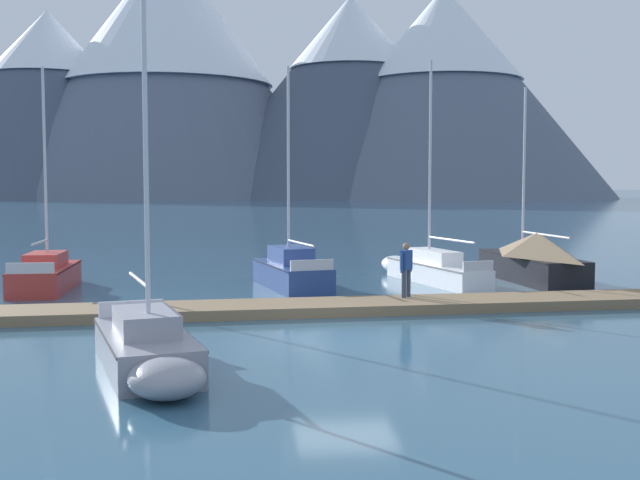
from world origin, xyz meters
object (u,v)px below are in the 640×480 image
(sailboat_second_berth, at_px, (149,348))
(person_on_dock, at_px, (406,266))
(sailboat_nearest_berth, at_px, (48,274))
(sailboat_mid_dock_port, at_px, (288,270))
(sailboat_mid_dock_starboard, at_px, (429,268))
(sailboat_far_berth, at_px, (530,258))

(sailboat_second_berth, bearing_deg, person_on_dock, 48.48)
(sailboat_nearest_berth, relative_size, person_on_dock, 4.69)
(sailboat_nearest_berth, xyz_separation_m, sailboat_mid_dock_port, (8.66, -0.09, 0.03))
(sailboat_nearest_berth, bearing_deg, sailboat_mid_dock_port, -0.58)
(sailboat_mid_dock_starboard, height_order, person_on_dock, sailboat_mid_dock_starboard)
(sailboat_second_berth, xyz_separation_m, sailboat_far_berth, (13.13, 13.65, 0.41))
(sailboat_mid_dock_port, bearing_deg, sailboat_nearest_berth, 179.42)
(person_on_dock, bearing_deg, sailboat_far_berth, 43.16)
(sailboat_mid_dock_starboard, bearing_deg, sailboat_second_berth, -123.34)
(sailboat_mid_dock_port, bearing_deg, person_on_dock, -57.59)
(sailboat_mid_dock_starboard, relative_size, person_on_dock, 5.02)
(sailboat_second_berth, relative_size, sailboat_mid_dock_port, 1.01)
(sailboat_mid_dock_starboard, height_order, sailboat_far_berth, sailboat_mid_dock_starboard)
(sailboat_mid_dock_port, distance_m, sailboat_mid_dock_starboard, 5.61)
(sailboat_far_berth, bearing_deg, sailboat_mid_dock_starboard, 175.05)
(sailboat_mid_dock_starboard, bearing_deg, sailboat_mid_dock_port, -170.84)
(sailboat_far_berth, relative_size, person_on_dock, 4.47)
(sailboat_nearest_berth, xyz_separation_m, sailboat_mid_dock_starboard, (14.19, 0.81, -0.04))
(sailboat_nearest_berth, distance_m, sailboat_second_berth, 14.09)
(sailboat_mid_dock_port, xyz_separation_m, person_on_dock, (3.31, -5.21, 0.66))
(sailboat_far_berth, xyz_separation_m, person_on_dock, (-6.15, -5.76, 0.34))
(sailboat_mid_dock_port, distance_m, sailboat_far_berth, 9.48)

